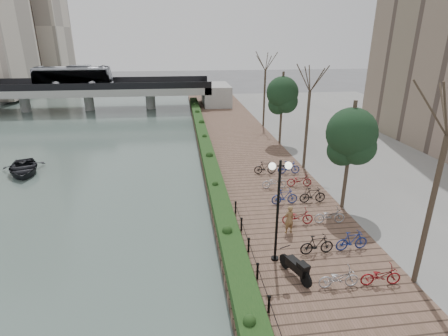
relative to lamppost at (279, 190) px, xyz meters
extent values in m
cube|color=#475951|center=(-17.51, 20.75, -4.03)|extent=(30.00, 130.00, 0.02)
cube|color=brown|center=(1.49, 13.25, -3.79)|extent=(8.00, 75.00, 0.50)
cube|color=gray|center=(17.49, 13.25, -3.79)|extent=(24.00, 75.00, 0.50)
cube|color=black|center=(-1.91, 15.75, -3.24)|extent=(1.10, 56.00, 0.60)
cylinder|color=black|center=(-1.11, -3.25, -3.19)|extent=(0.10, 0.10, 0.70)
cylinder|color=black|center=(-1.11, -1.25, -3.19)|extent=(0.10, 0.10, 0.70)
cylinder|color=black|center=(-1.11, 0.75, -3.19)|extent=(0.10, 0.10, 0.70)
cylinder|color=black|center=(-1.11, 2.75, -3.19)|extent=(0.10, 0.10, 0.70)
cylinder|color=black|center=(-1.11, 4.75, -3.19)|extent=(0.10, 0.10, 0.70)
cylinder|color=black|center=(0.00, 0.00, -1.08)|extent=(0.12, 0.12, 4.91)
cylinder|color=black|center=(0.00, 0.00, 1.12)|extent=(0.70, 0.06, 0.06)
sphere|color=white|center=(-0.35, 0.00, 1.12)|extent=(0.32, 0.32, 0.32)
sphere|color=white|center=(0.35, 0.00, 1.12)|extent=(0.32, 0.32, 0.32)
imported|color=brown|center=(1.33, 2.23, -2.75)|extent=(0.65, 0.51, 1.58)
imported|color=#A5A5A9|center=(2.09, -2.30, -3.09)|extent=(0.60, 1.72, 0.90)
imported|color=black|center=(2.09, 0.30, -3.04)|extent=(0.47, 1.66, 1.00)
imported|color=maroon|center=(2.09, 2.90, -3.09)|extent=(0.60, 1.71, 0.90)
imported|color=navy|center=(2.09, 5.50, -3.04)|extent=(0.47, 1.66, 1.00)
imported|color=#A5A5A9|center=(2.09, 8.10, -3.09)|extent=(0.60, 1.71, 0.90)
imported|color=black|center=(2.09, 10.70, -3.04)|extent=(0.47, 1.66, 1.00)
imported|color=maroon|center=(3.89, -2.30, -3.09)|extent=(0.60, 1.72, 0.90)
imported|color=navy|center=(3.89, 0.30, -3.04)|extent=(0.47, 1.66, 1.00)
imported|color=#A5A5A9|center=(3.89, 2.90, -3.09)|extent=(0.60, 1.71, 0.90)
imported|color=black|center=(3.89, 5.50, -3.04)|extent=(0.47, 1.66, 1.00)
imported|color=maroon|center=(3.89, 8.10, -3.09)|extent=(0.60, 1.71, 0.90)
imported|color=navy|center=(3.89, 10.70, -3.04)|extent=(0.47, 1.66, 1.00)
cube|color=#979692|center=(-17.51, 40.75, -1.04)|extent=(36.00, 8.00, 1.00)
cube|color=black|center=(-17.51, 36.85, -0.09)|extent=(36.00, 0.15, 0.90)
cube|color=black|center=(-17.51, 44.65, -0.09)|extent=(36.00, 0.15, 0.90)
cylinder|color=#979692|center=(-26.51, 40.75, -2.79)|extent=(1.40, 1.40, 2.50)
cylinder|color=#979692|center=(-17.51, 40.75, -2.79)|extent=(1.40, 1.40, 2.50)
cylinder|color=#979692|center=(-8.51, 40.75, -2.79)|extent=(1.40, 1.40, 2.50)
imported|color=silver|center=(-19.26, 40.75, 0.96)|extent=(2.52, 10.77, 3.00)
imported|color=black|center=(-16.71, 14.38, -3.56)|extent=(4.45, 5.23, 0.92)
cube|color=beige|center=(-35.51, 75.75, 8.46)|extent=(12.00, 12.00, 24.00)
camera|label=1|loc=(-4.09, -13.39, 6.20)|focal=28.00mm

